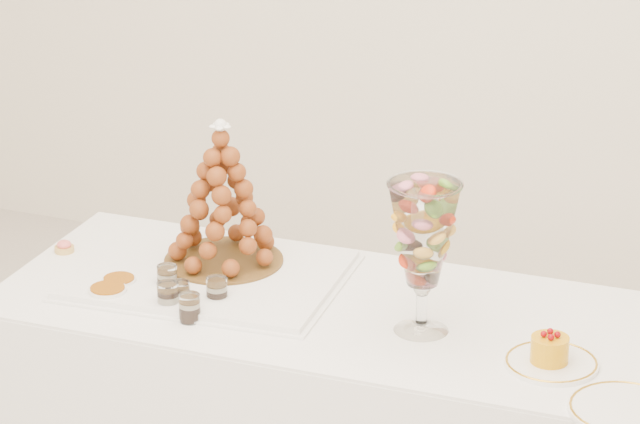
% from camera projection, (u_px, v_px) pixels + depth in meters
% --- Properties ---
extents(lace_tray, '(0.70, 0.55, 0.02)m').
position_uv_depth(lace_tray, '(209.00, 275.00, 3.92)').
color(lace_tray, white).
rests_on(lace_tray, buffet_table).
extents(macaron_vase, '(0.17, 0.17, 0.38)m').
position_uv_depth(macaron_vase, '(424.00, 236.00, 3.56)').
color(macaron_vase, white).
rests_on(macaron_vase, buffet_table).
extents(cake_plate, '(0.22, 0.22, 0.01)m').
position_uv_depth(cake_plate, '(551.00, 363.00, 3.48)').
color(cake_plate, white).
rests_on(cake_plate, buffet_table).
extents(spare_plate, '(0.25, 0.25, 0.01)m').
position_uv_depth(spare_plate, '(625.00, 410.00, 3.27)').
color(spare_plate, white).
rests_on(spare_plate, buffet_table).
extents(pink_tart, '(0.05, 0.05, 0.03)m').
position_uv_depth(pink_tart, '(64.00, 247.00, 4.09)').
color(pink_tart, tan).
rests_on(pink_tart, buffet_table).
extents(verrine_a, '(0.06, 0.06, 0.07)m').
position_uv_depth(verrine_a, '(167.00, 278.00, 3.85)').
color(verrine_a, white).
rests_on(verrine_a, buffet_table).
extents(verrine_b, '(0.05, 0.05, 0.06)m').
position_uv_depth(verrine_b, '(181.00, 293.00, 3.77)').
color(verrine_b, white).
rests_on(verrine_b, buffet_table).
extents(verrine_c, '(0.06, 0.06, 0.07)m').
position_uv_depth(verrine_c, '(217.00, 291.00, 3.77)').
color(verrine_c, white).
rests_on(verrine_c, buffet_table).
extents(verrine_d, '(0.06, 0.06, 0.07)m').
position_uv_depth(verrine_d, '(168.00, 296.00, 3.74)').
color(verrine_d, white).
rests_on(verrine_d, buffet_table).
extents(verrine_e, '(0.06, 0.06, 0.07)m').
position_uv_depth(verrine_e, '(190.00, 308.00, 3.68)').
color(verrine_e, white).
rests_on(verrine_e, buffet_table).
extents(ramekin_back, '(0.09, 0.09, 0.03)m').
position_uv_depth(ramekin_back, '(119.00, 284.00, 3.86)').
color(ramekin_back, white).
rests_on(ramekin_back, buffet_table).
extents(ramekin_front, '(0.10, 0.10, 0.03)m').
position_uv_depth(ramekin_front, '(108.00, 294.00, 3.80)').
color(ramekin_front, white).
rests_on(ramekin_front, buffet_table).
extents(croquembouche, '(0.31, 0.31, 0.39)m').
position_uv_depth(croquembouche, '(222.00, 194.00, 3.91)').
color(croquembouche, brown).
rests_on(croquembouche, lace_tray).
extents(mousse_cake, '(0.09, 0.09, 0.08)m').
position_uv_depth(mousse_cake, '(550.00, 349.00, 3.46)').
color(mousse_cake, orange).
rests_on(mousse_cake, cake_plate).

